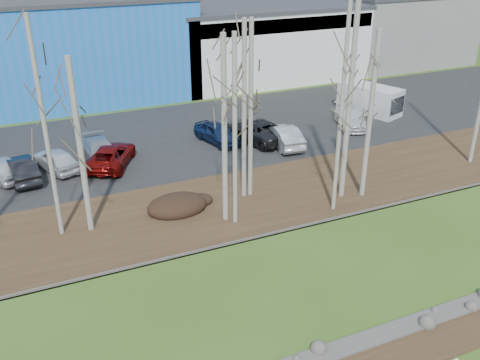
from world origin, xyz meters
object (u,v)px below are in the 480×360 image
car_0 (3,168)px  car_2 (111,155)px  van_white (372,100)px  car_6 (254,130)px  car_7 (350,117)px  car_8 (56,160)px  car_4 (217,133)px  car_3 (101,151)px  car_5 (283,136)px  car_1 (22,169)px

car_0 → car_2: bearing=154.7°
car_2 → van_white: (20.60, 1.92, 0.40)m
car_6 → van_white: (10.86, 1.63, 0.32)m
car_2 → van_white: bearing=-146.9°
car_7 → van_white: size_ratio=0.86×
car_6 → car_8: 12.85m
car_4 → van_white: 13.33m
car_4 → car_6: size_ratio=0.75×
car_3 → car_4: (7.75, 0.01, 0.03)m
car_0 → car_5: 17.16m
car_8 → car_2: bearing=148.9°
car_0 → car_2: car_0 is taller
car_0 → car_7: 23.37m
car_6 → van_white: size_ratio=1.02×
van_white → car_7: bearing=-170.4°
car_0 → car_3: bearing=163.9°
car_2 → car_4: size_ratio=1.18×
car_5 → car_6: car_6 is taller
car_0 → car_7: (23.37, -0.59, -0.01)m
car_8 → van_white: bearing=164.1°
car_1 → car_6: car_6 is taller
car_6 → car_7: bearing=159.1°
car_2 → car_1: bearing=27.3°
car_1 → car_2: 5.04m
car_1 → car_4: car_4 is taller
car_7 → car_5: bearing=-145.5°
car_3 → car_6: (10.18, -0.65, 0.08)m
car_2 → car_4: (7.32, 0.96, 0.03)m
car_1 → car_2: bearing=173.3°
car_3 → car_8: bearing=-178.0°
car_2 → car_5: bearing=-159.6°
car_4 → car_2: bearing=174.2°
car_7 → car_0: bearing=-160.2°
car_1 → car_4: (12.35, 0.92, 0.00)m
car_0 → van_white: (26.62, 1.26, 0.39)m
car_5 → car_8: bearing=-1.7°
car_4 → car_8: (-10.41, -0.29, -0.02)m
car_3 → car_7: (17.78, -0.87, -0.01)m
van_white → car_1: bearing=164.2°
car_7 → car_8: (-20.45, 0.59, 0.01)m
car_1 → car_3: 4.69m
car_1 → car_3: car_1 is taller
car_4 → car_6: (2.43, -0.66, 0.06)m
car_6 → car_0: bearing=-20.6°
car_3 → car_7: size_ratio=1.01×
car_2 → car_4: bearing=-144.8°
car_3 → car_5: car_5 is taller
car_0 → car_5: (17.04, -2.08, 0.04)m
car_3 → car_6: 10.20m
car_7 → van_white: 3.77m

